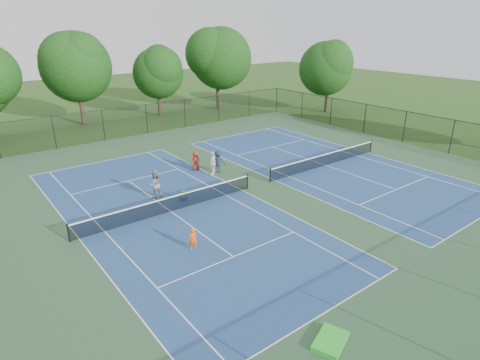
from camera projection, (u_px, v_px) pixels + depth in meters
ground at (259, 185)px, 28.37m from camera, size 140.00×140.00×0.00m
court_pad at (259, 185)px, 28.37m from camera, size 36.00×36.00×0.01m
tennis_court_left at (171, 210)px, 24.38m from camera, size 12.00×23.83×1.07m
tennis_court_right at (325, 164)px, 32.30m from camera, size 12.00×23.83×1.07m
perimeter_fence at (259, 164)px, 27.79m from camera, size 36.08×36.08×3.02m
tree_back_b at (75, 64)px, 42.91m from camera, size 7.60×7.60×10.03m
tree_back_c at (157, 70)px, 47.67m from camera, size 6.00×6.00×8.40m
tree_back_d at (217, 56)px, 50.97m from camera, size 7.80×7.80×10.37m
tree_side_e at (329, 65)px, 49.61m from camera, size 6.60×6.60×8.87m
child_player at (193, 239)px, 20.15m from camera, size 0.48×0.37×1.17m
instructor at (155, 184)px, 25.97m from camera, size 0.96×0.76×1.94m
bystander_a at (213, 163)px, 30.02m from camera, size 1.11×1.05×1.84m
bystander_b at (218, 162)px, 30.54m from camera, size 1.28×1.15×1.72m
bystander_c at (196, 161)px, 31.05m from camera, size 0.81×0.59×1.52m
ball_crate at (184, 198)px, 25.90m from camera, size 0.47×0.42×0.28m
ball_hopper at (184, 194)px, 25.78m from camera, size 0.43×0.40×0.39m
green_tarp at (330, 341)px, 14.34m from camera, size 1.69×1.42×0.19m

